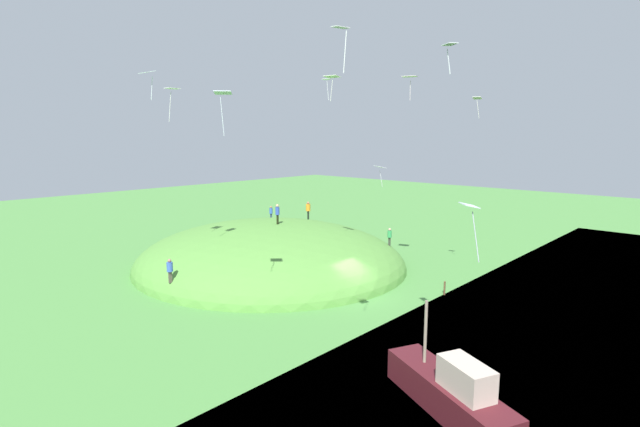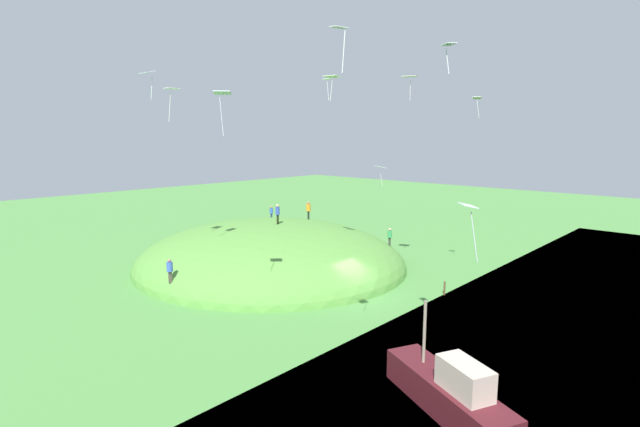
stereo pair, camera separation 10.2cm
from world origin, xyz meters
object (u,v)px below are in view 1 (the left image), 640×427
person_on_hilltop (390,235)px  kite_0 (410,77)px  person_near_shore (277,211)px  kite_9 (341,32)px  person_walking_path (170,268)px  kite_4 (332,78)px  kite_3 (147,74)px  boat_on_lake (451,392)px  kite_7 (380,168)px  kite_8 (470,210)px  person_watching_kites (308,208)px  person_with_child (271,211)px  kite_2 (172,91)px  kite_6 (450,47)px  mooring_post (445,288)px  kite_5 (327,81)px  kite_1 (477,100)px  kite_10 (223,96)px

person_on_hilltop → kite_0: kite_0 is taller
person_near_shore → kite_9: bearing=36.0°
person_near_shore → kite_0: size_ratio=1.04×
person_walking_path → kite_4: bearing=135.5°
kite_3 → kite_4: size_ratio=1.08×
boat_on_lake → kite_7: bearing=157.6°
kite_4 → kite_8: 18.21m
person_on_hilltop → person_watching_kites: 9.25m
kite_7 → person_walking_path: bearing=75.5°
person_watching_kites → kite_8: kite_8 is taller
person_with_child → kite_4: bearing=-72.7°
person_on_hilltop → kite_3: kite_3 is taller
person_on_hilltop → kite_7: bearing=-35.9°
person_near_shore → kite_2: bearing=-3.0°
boat_on_lake → kite_6: (1.14, -0.79, 14.13)m
mooring_post → kite_4: bearing=45.5°
kite_0 → person_walking_path: bearing=55.1°
person_near_shore → kite_3: bearing=-11.4°
kite_6 → kite_8: kite_6 is taller
kite_0 → kite_5: 8.78m
person_on_hilltop → kite_6: (-14.21, 16.94, 12.28)m
kite_0 → kite_3: (9.72, 15.65, -0.35)m
person_with_child → boat_on_lake: bearing=-73.2°
kite_1 → kite_2: 21.19m
kite_0 → person_with_child: bearing=-8.7°
person_with_child → kite_3: kite_3 is taller
kite_8 → kite_5: bearing=-36.6°
kite_0 → mooring_post: bearing=175.2°
kite_2 → kite_9: size_ratio=1.20×
kite_0 → kite_1: bearing=-151.9°
person_on_hilltop → kite_1: 14.21m
kite_6 → kite_10: bearing=19.4°
kite_0 → kite_10: kite_0 is taller
kite_8 → kite_10: size_ratio=0.97×
kite_10 → kite_5: bearing=-63.4°
person_walking_path → kite_7: 20.20m
boat_on_lake → mooring_post: bearing=143.7°
kite_1 → person_on_hilltop: bearing=-10.4°
person_walking_path → kite_10: kite_10 is taller
kite_7 → kite_10: 21.87m
person_walking_path → kite_1: (-14.46, -16.86, 11.83)m
kite_3 → boat_on_lake: bearing=-175.2°
boat_on_lake → kite_7: (16.66, -17.86, 7.86)m
boat_on_lake → kite_7: 25.66m
kite_7 → kite_0: bearing=143.6°
person_near_shore → mooring_post: person_near_shore is taller
kite_1 → kite_7: kite_1 is taller
person_with_child → kite_9: bearing=-80.6°
person_walking_path → kite_10: (-10.02, 2.17, 11.18)m
kite_4 → kite_8: bearing=148.5°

